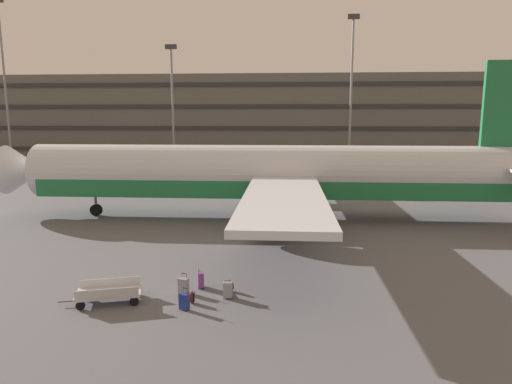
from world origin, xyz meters
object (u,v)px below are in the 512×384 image
baggage_cart (109,293)px  airliner (277,174)px  suitcase_laid_flat (184,285)px  backpack_orange (191,298)px  suitcase_silver (184,301)px  suitcase_purple (228,290)px  backpack_large (230,286)px  suitcase_small (201,280)px

baggage_cart → airliner: bearing=67.8°
suitcase_laid_flat → backpack_orange: (0.57, -1.04, -0.11)m
suitcase_silver → backpack_orange: bearing=76.8°
airliner → suitcase_purple: 15.65m
airliner → backpack_large: bearing=-96.5°
suitcase_silver → backpack_large: (1.60, 2.03, -0.12)m
suitcase_small → backpack_orange: (-0.06, -1.71, -0.14)m
airliner → backpack_large: size_ratio=75.56×
backpack_large → baggage_cart: bearing=-162.7°
airliner → suitcase_purple: (-1.69, -15.27, -2.98)m
airliner → suitcase_small: (-3.06, -14.20, -2.98)m
suitcase_purple → airliner: bearing=83.7°
suitcase_purple → suitcase_laid_flat: (-2.00, 0.40, -0.02)m
airliner → suitcase_silver: 17.14m
suitcase_purple → suitcase_small: suitcase_small is taller
airliner → baggage_cart: 17.59m
backpack_orange → suitcase_purple: bearing=24.2°
suitcase_silver → suitcase_laid_flat: 1.74m
backpack_orange → backpack_large: (1.45, 1.38, -0.00)m
airliner → suitcase_silver: size_ratio=47.14×
suitcase_small → backpack_large: bearing=-13.3°
suitcase_laid_flat → baggage_cart: (-2.88, -1.18, 0.06)m
suitcase_silver → suitcase_purple: suitcase_silver is taller
backpack_orange → suitcase_small: bearing=88.1°
suitcase_silver → backpack_orange: suitcase_silver is taller
suitcase_silver → baggage_cart: bearing=171.3°
suitcase_laid_flat → suitcase_small: size_ratio=1.06×
airliner → backpack_orange: (-3.11, -15.91, -3.11)m
suitcase_purple → baggage_cart: baggage_cart is taller
suitcase_silver → baggage_cart: suitcase_silver is taller
airliner → backpack_orange: airliner is taller
suitcase_laid_flat → baggage_cart: 3.11m
airliner → suitcase_laid_flat: bearing=-103.9°
suitcase_purple → suitcase_silver: bearing=-140.8°
backpack_large → backpack_orange: bearing=-136.3°
suitcase_small → baggage_cart: 3.96m
suitcase_silver → suitcase_small: size_ratio=1.07×
backpack_orange → backpack_large: size_ratio=1.01×
suitcase_purple → baggage_cart: bearing=-170.9°
baggage_cart → backpack_orange: bearing=2.3°
airliner → baggage_cart: airliner is taller
suitcase_purple → suitcase_small: (-1.37, 1.07, 0.01)m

